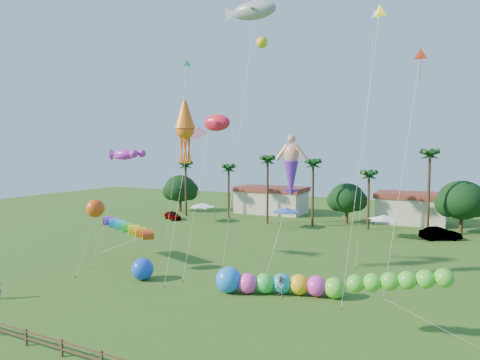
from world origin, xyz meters
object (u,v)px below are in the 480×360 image
at_px(car_a, 173,215).
at_px(caterpillar_inflatable, 274,283).
at_px(car_b, 440,234).
at_px(blue_ball, 142,269).
at_px(spectator_b, 280,286).

xyz_separation_m(car_a, caterpillar_inflatable, (29.29, -26.63, 0.19)).
xyz_separation_m(car_b, blue_ball, (-22.97, -30.71, 0.16)).
relative_size(car_a, blue_ball, 2.06).
bearing_deg(car_a, car_b, -56.14).
height_order(car_a, spectator_b, spectator_b).
bearing_deg(car_a, caterpillar_inflatable, -101.68).
distance_m(car_b, blue_ball, 38.35).
height_order(car_a, blue_ball, blue_ball).
distance_m(spectator_b, blue_ball, 12.62).
relative_size(car_a, spectator_b, 2.41).
height_order(car_b, caterpillar_inflatable, caterpillar_inflatable).
xyz_separation_m(car_a, car_b, (40.35, 2.30, 0.13)).
bearing_deg(caterpillar_inflatable, spectator_b, -46.44).
distance_m(car_a, caterpillar_inflatable, 39.58).
relative_size(car_b, spectator_b, 2.98).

